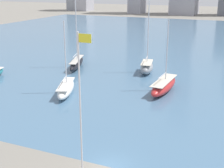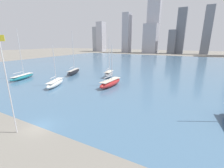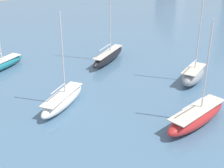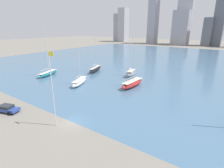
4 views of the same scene
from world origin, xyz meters
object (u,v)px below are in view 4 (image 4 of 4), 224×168
sailboat_gray (131,73)px  sailboat_black (95,69)px  sailboat_white (79,82)px  flag_pole (52,88)px  sailboat_teal (48,73)px  parked_sedan_blue (7,108)px  sailboat_red (132,84)px

sailboat_gray → sailboat_black: bearing=176.5°
sailboat_white → flag_pole: bearing=-76.1°
sailboat_teal → sailboat_white: 16.82m
sailboat_gray → parked_sedan_blue: sailboat_gray is taller
flag_pole → sailboat_black: bearing=120.1°
sailboat_teal → parked_sedan_blue: (17.42, -22.35, -0.09)m
sailboat_white → parked_sedan_blue: 21.34m
sailboat_black → parked_sedan_blue: 37.23m
flag_pole → sailboat_red: bearing=88.2°
flag_pole → sailboat_gray: 36.91m
sailboat_black → sailboat_red: bearing=-38.4°
flag_pole → sailboat_teal: bearing=146.4°
flag_pole → sailboat_red: 26.88m
sailboat_gray → parked_sedan_blue: bearing=-112.2°
sailboat_white → parked_sedan_blue: sailboat_white is taller
sailboat_red → sailboat_black: bearing=162.5°
sailboat_red → sailboat_gray: bearing=124.5°
sailboat_black → sailboat_white: sailboat_black is taller
sailboat_gray → parked_sedan_blue: size_ratio=2.53×
sailboat_red → parked_sedan_blue: 31.59m
flag_pole → sailboat_gray: (-5.11, 36.08, -5.88)m
sailboat_black → sailboat_teal: (-10.20, -14.18, -0.18)m
flag_pole → sailboat_gray: size_ratio=0.95×
flag_pole → parked_sedan_blue: flag_pole is taller
flag_pole → parked_sedan_blue: size_ratio=2.40×
sailboat_red → sailboat_teal: bearing=-165.0°
sailboat_black → sailboat_white: bearing=-83.9°
flag_pole → sailboat_gray: sailboat_gray is taller
sailboat_gray → sailboat_white: sailboat_gray is taller
sailboat_white → sailboat_black: bearing=92.5°
sailboat_black → sailboat_gray: (14.68, 1.98, 0.13)m
sailboat_gray → sailboat_teal: 29.67m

